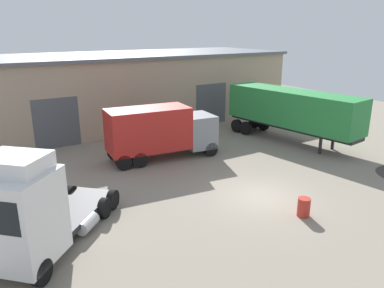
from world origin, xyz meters
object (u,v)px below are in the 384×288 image
tractor_unit_white (28,213)px  box_truck_grey (160,130)px  oil_drum (304,207)px  container_trailer_green (291,109)px

tractor_unit_white → box_truck_grey: bearing=174.5°
oil_drum → box_truck_grey: bearing=99.7°
container_trailer_green → box_truck_grey: container_trailer_green is taller
tractor_unit_white → box_truck_grey: size_ratio=0.90×
box_truck_grey → oil_drum: bearing=-74.2°
tractor_unit_white → box_truck_grey: 12.09m
container_trailer_green → oil_drum: container_trailer_green is taller
box_truck_grey → oil_drum: size_ratio=8.31×
container_trailer_green → oil_drum: 12.26m
container_trailer_green → box_truck_grey: 10.22m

